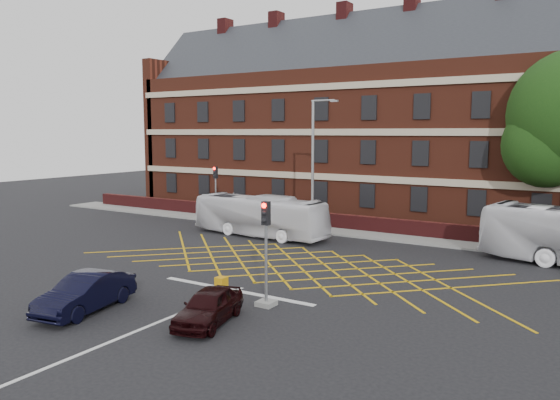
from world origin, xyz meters
The scene contains 15 objects.
ground centered at (0.00, 0.00, 0.00)m, with size 120.00×120.00×0.00m, color black.
victorian_building centered at (0.25, 22.00, 7.84)m, with size 51.00×12.17×20.40m.
boundary_wall centered at (0.00, 13.00, 0.55)m, with size 56.00×0.50×1.10m, color #481314.
far_pavement centered at (0.00, 12.00, 0.06)m, with size 60.00×3.00×0.12m, color slate.
box_junction_hatching centered at (0.00, 2.00, 0.01)m, with size 11.50×0.12×0.02m, color #CC990C.
stop_line centered at (0.00, -3.50, 0.01)m, with size 8.00×0.30×0.02m, color silver.
centre_line centered at (0.00, -10.00, 0.01)m, with size 0.15×14.00×0.02m, color silver.
bus_left centered at (-6.29, 7.70, 1.38)m, with size 2.32×9.94×2.77m, color white.
car_navy centered at (-3.35, -8.82, 0.74)m, with size 1.56×4.47×1.47m, color black.
car_maroon centered at (1.65, -7.36, 0.65)m, with size 1.53×3.80×1.30m, color black.
traffic_light_near centered at (2.31, -4.54, 1.76)m, with size 0.70×0.70×4.27m.
traffic_light_far centered at (-13.18, 11.61, 1.76)m, with size 0.70×0.70×4.27m.
street_lamp centered at (-2.71, 8.66, 3.12)m, with size 2.25×1.00×9.04m.
direction_signs centered at (-11.88, 12.18, 1.38)m, with size 1.10×0.16×2.20m.
utility_cabinet centered at (0.11, -4.65, 0.45)m, with size 0.43×0.43×0.91m, color #CD8B0C.
Camera 1 is at (14.14, -22.40, 7.00)m, focal length 35.00 mm.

